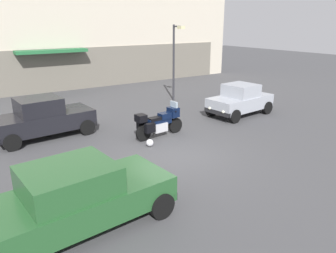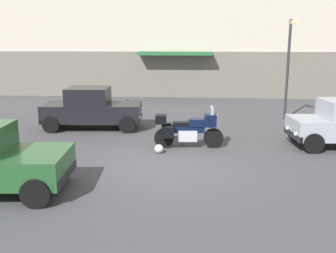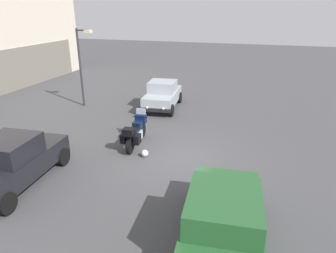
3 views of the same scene
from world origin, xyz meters
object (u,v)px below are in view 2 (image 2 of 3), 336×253
(motorcycle, at_px, (187,129))
(car_hatchback_near, at_px, (92,108))
(helmet, at_px, (159,149))
(bollard_curbside, at_px, (127,106))
(streetlamp_curbside, at_px, (289,59))

(motorcycle, height_order, car_hatchback_near, car_hatchback_near)
(helmet, relative_size, bollard_curbside, 0.35)
(streetlamp_curbside, xyz_separation_m, bollard_curbside, (-7.20, 0.50, -2.24))
(motorcycle, relative_size, bollard_curbside, 2.83)
(streetlamp_curbside, distance_m, bollard_curbside, 7.56)
(motorcycle, height_order, helmet, motorcycle)
(helmet, distance_m, bollard_curbside, 6.49)
(motorcycle, distance_m, streetlamp_curbside, 6.77)
(car_hatchback_near, relative_size, bollard_curbside, 4.95)
(streetlamp_curbside, bearing_deg, car_hatchback_near, -163.77)
(streetlamp_curbside, relative_size, bollard_curbside, 5.40)
(streetlamp_curbside, bearing_deg, bollard_curbside, 176.05)
(car_hatchback_near, distance_m, streetlamp_curbside, 8.61)
(motorcycle, bearing_deg, bollard_curbside, 114.38)
(car_hatchback_near, bearing_deg, motorcycle, -37.57)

